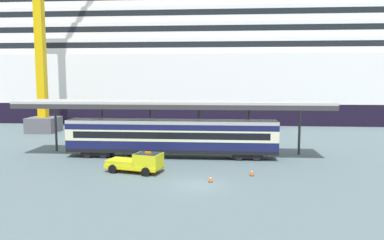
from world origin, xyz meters
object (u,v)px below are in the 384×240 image
object	(u,v)px
traffic_cone_near	(252,172)
train_carriage	(172,136)
traffic_cone_mid	(211,178)
cruise_ship	(137,64)
dockside_crane	(44,8)
service_truck	(139,162)

from	to	relation	value
traffic_cone_near	train_carriage	bearing A→B (deg)	138.75
train_carriage	traffic_cone_mid	bearing A→B (deg)	-64.27
cruise_ship	dockside_crane	bearing A→B (deg)	-112.23
service_truck	traffic_cone_mid	xyz separation A→B (m)	(6.63, -2.58, -0.69)
traffic_cone_mid	traffic_cone_near	bearing A→B (deg)	32.44
train_carriage	service_truck	bearing A→B (deg)	-106.83
traffic_cone_mid	service_truck	bearing A→B (deg)	158.70
traffic_cone_near	service_truck	bearing A→B (deg)	178.36
traffic_cone_near	dockside_crane	world-z (taller)	dockside_crane
service_truck	traffic_cone_near	bearing A→B (deg)	-1.64
dockside_crane	traffic_cone_near	bearing A→B (deg)	-38.95
train_carriage	dockside_crane	xyz separation A→B (m)	(-22.01, 17.23, 17.02)
train_carriage	traffic_cone_near	size ratio (longest dim) A/B	34.43
cruise_ship	traffic_cone_near	bearing A→B (deg)	-66.12
cruise_ship	train_carriage	xyz separation A→B (m)	(12.71, -39.98, -9.24)
service_truck	cruise_ship	bearing A→B (deg)	102.79
train_carriage	service_truck	world-z (taller)	train_carriage
train_carriage	traffic_cone_mid	world-z (taller)	train_carriage
train_carriage	traffic_cone_near	bearing A→B (deg)	-41.25
train_carriage	traffic_cone_mid	size ratio (longest dim) A/B	37.24
cruise_ship	service_truck	distance (m)	49.19
traffic_cone_mid	dockside_crane	bearing A→B (deg)	134.88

